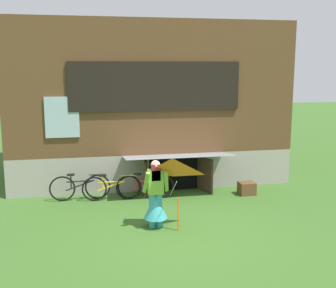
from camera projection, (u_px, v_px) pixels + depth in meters
name	position (u px, v px, depth m)	size (l,w,h in m)	color
ground_plane	(179.00, 229.00, 9.36)	(60.00, 60.00, 0.00)	#386023
log_house	(143.00, 100.00, 14.25)	(8.25, 6.15, 4.83)	#9E998E
person	(156.00, 200.00, 9.36)	(0.60, 0.52, 1.53)	teal
kite	(172.00, 179.00, 8.74)	(1.14, 1.16, 1.54)	orange
bicycle_red	(146.00, 186.00, 11.49)	(1.52, 0.22, 0.70)	black
bicycle_yellow	(111.00, 188.00, 11.33)	(1.57, 0.09, 0.71)	black
bicycle_black	(80.00, 187.00, 11.34)	(1.61, 0.08, 0.74)	black
wooden_crate	(247.00, 188.00, 11.87)	(0.44, 0.38, 0.35)	brown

